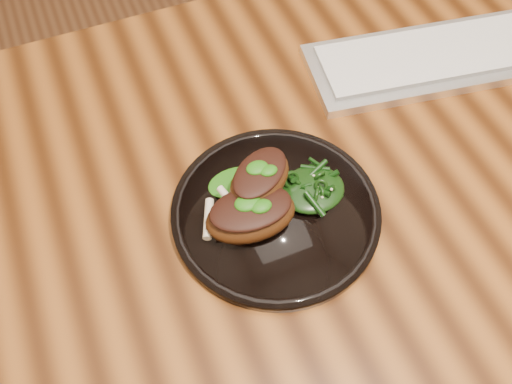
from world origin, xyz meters
TOP-DOWN VIEW (x-y plane):
  - desk at (0.00, 0.00)m, footprint 1.60×0.80m
  - plate at (-0.18, -0.06)m, footprint 0.27×0.27m
  - lamb_chop_front at (-0.22, -0.07)m, footprint 0.12×0.09m
  - lamb_chop_back at (-0.20, -0.03)m, footprint 0.12×0.11m
  - herb_smear at (-0.22, -0.00)m, footprint 0.07×0.05m
  - greens_heap at (-0.13, -0.05)m, footprint 0.09×0.08m
  - keyboard at (0.21, 0.10)m, footprint 0.51×0.22m

SIDE VIEW (x-z plane):
  - desk at x=0.00m, z-range 0.29..1.04m
  - plate at x=-0.18m, z-range 0.75..0.77m
  - keyboard at x=0.21m, z-range 0.75..0.77m
  - herb_smear at x=-0.22m, z-range 0.77..0.77m
  - greens_heap at x=-0.13m, z-range 0.76..0.80m
  - lamb_chop_front at x=-0.22m, z-range 0.77..0.82m
  - lamb_chop_back at x=-0.20m, z-range 0.78..0.83m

